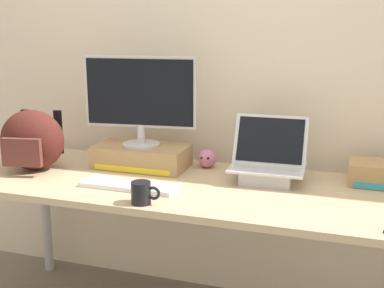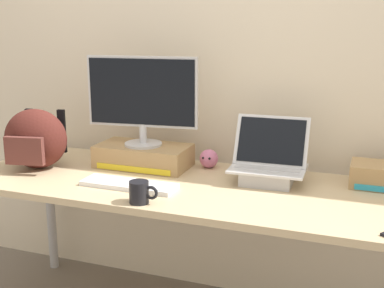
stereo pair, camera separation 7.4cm
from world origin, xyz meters
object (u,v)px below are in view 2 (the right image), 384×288
(external_keyboard, at_px, (129,184))
(messenger_backpack, at_px, (36,139))
(desktop_monitor, at_px, (142,98))
(plush_toy, at_px, (209,159))
(toner_box_yellow, at_px, (144,156))
(open_laptop, at_px, (268,169))
(coffee_mug, at_px, (140,192))

(external_keyboard, relative_size, messenger_backpack, 1.24)
(desktop_monitor, xyz_separation_m, plush_toy, (0.31, 0.09, -0.30))
(toner_box_yellow, height_order, plush_toy, toner_box_yellow)
(open_laptop, height_order, plush_toy, open_laptop)
(toner_box_yellow, distance_m, desktop_monitor, 0.29)
(toner_box_yellow, height_order, coffee_mug, toner_box_yellow)
(open_laptop, relative_size, messenger_backpack, 0.98)
(messenger_backpack, relative_size, coffee_mug, 2.84)
(external_keyboard, bearing_deg, plush_toy, 60.18)
(plush_toy, bearing_deg, open_laptop, -20.97)
(desktop_monitor, height_order, messenger_backpack, desktop_monitor)
(toner_box_yellow, xyz_separation_m, coffee_mug, (0.21, -0.47, -0.01))
(toner_box_yellow, xyz_separation_m, messenger_backpack, (-0.48, -0.20, 0.09))
(toner_box_yellow, height_order, desktop_monitor, desktop_monitor)
(open_laptop, relative_size, external_keyboard, 0.79)
(toner_box_yellow, bearing_deg, external_keyboard, -76.20)
(external_keyboard, xyz_separation_m, coffee_mug, (0.13, -0.16, 0.03))
(desktop_monitor, xyz_separation_m, coffee_mug, (0.21, -0.47, -0.30))
(open_laptop, xyz_separation_m, external_keyboard, (-0.55, -0.27, -0.05))
(messenger_backpack, bearing_deg, plush_toy, 9.41)
(open_laptop, height_order, external_keyboard, open_laptop)
(plush_toy, bearing_deg, desktop_monitor, -163.43)
(coffee_mug, bearing_deg, toner_box_yellow, 113.79)
(messenger_backpack, distance_m, coffee_mug, 0.74)
(external_keyboard, relative_size, plush_toy, 4.69)
(external_keyboard, bearing_deg, open_laptop, 27.07)
(toner_box_yellow, height_order, open_laptop, open_laptop)
(open_laptop, bearing_deg, desktop_monitor, 175.42)
(open_laptop, distance_m, coffee_mug, 0.60)
(desktop_monitor, bearing_deg, open_laptop, -9.64)
(desktop_monitor, bearing_deg, toner_box_yellow, 92.51)
(desktop_monitor, relative_size, plush_toy, 5.98)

